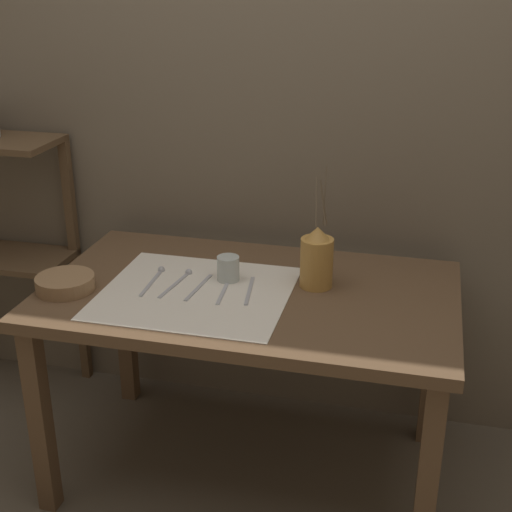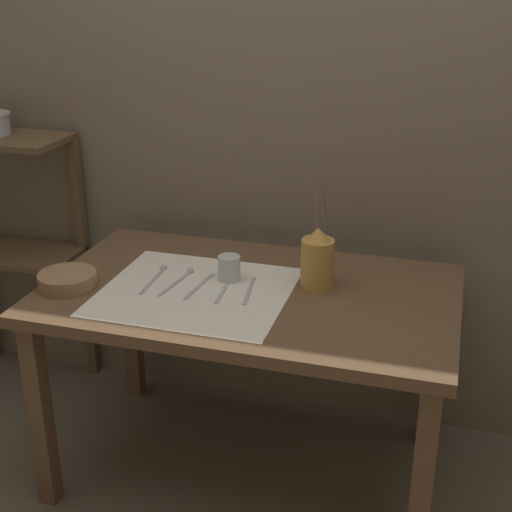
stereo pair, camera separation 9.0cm
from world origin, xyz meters
TOP-DOWN VIEW (x-y plane):
  - ground_plane at (0.00, 0.00)m, footprint 12.00×12.00m
  - stone_wall_back at (0.00, 0.51)m, footprint 7.00×0.06m
  - wooden_table at (0.00, 0.00)m, footprint 1.35×0.80m
  - wooden_shelf_unit at (-1.13, 0.35)m, footprint 0.56×0.29m
  - linen_cloth at (-0.16, -0.07)m, footprint 0.60×0.55m
  - pitcher_with_flowers at (0.21, 0.08)m, footprint 0.11×0.11m
  - wooden_bowl at (-0.58, -0.15)m, footprint 0.19×0.19m
  - glass_tumbler_near at (-0.08, 0.05)m, footprint 0.07×0.07m
  - spoon_outer at (-0.33, 0.02)m, footprint 0.03×0.22m
  - spoon_inner at (-0.24, 0.02)m, footprint 0.05×0.22m
  - knife_center at (-0.16, -0.04)m, footprint 0.03×0.21m
  - fork_inner at (-0.07, -0.04)m, footprint 0.03×0.21m
  - fork_outer at (0.01, -0.02)m, footprint 0.04×0.21m

SIDE VIEW (x-z plane):
  - ground_plane at x=0.00m, z-range 0.00..0.00m
  - wooden_table at x=0.00m, z-range 0.28..1.01m
  - linen_cloth at x=-0.16m, z-range 0.73..0.73m
  - knife_center at x=-0.16m, z-range 0.73..0.74m
  - fork_inner at x=-0.07m, z-range 0.73..0.74m
  - fork_outer at x=0.01m, z-range 0.73..0.74m
  - spoon_outer at x=-0.33m, z-range 0.72..0.75m
  - spoon_inner at x=-0.24m, z-range 0.72..0.75m
  - wooden_bowl at x=-0.58m, z-range 0.73..0.78m
  - wooden_shelf_unit at x=-1.13m, z-range 0.22..1.31m
  - glass_tumbler_near at x=-0.08m, z-range 0.73..0.81m
  - pitcher_with_flowers at x=0.21m, z-range 0.62..1.03m
  - stone_wall_back at x=0.00m, z-range 0.00..2.40m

